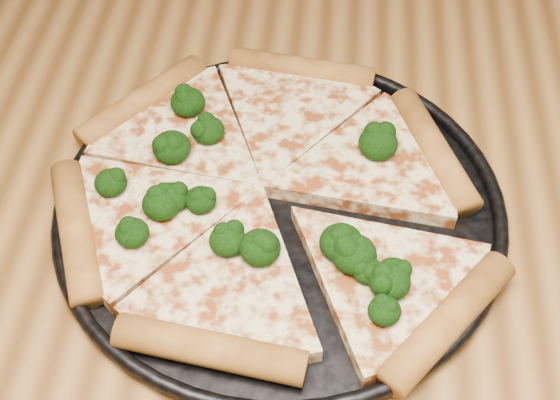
{
  "coord_description": "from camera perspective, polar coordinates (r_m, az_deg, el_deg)",
  "views": [
    {
      "loc": [
        -0.04,
        -0.35,
        1.27
      ],
      "look_at": [
        -0.07,
        0.07,
        0.77
      ],
      "focal_mm": 49.08,
      "sensor_mm": 36.0,
      "label": 1
    }
  ],
  "objects": [
    {
      "name": "broccoli_florets",
      "position": [
        0.63,
        -1.32,
        -0.43
      ],
      "size": [
        0.27,
        0.24,
        0.03
      ],
      "color": "black",
      "rests_on": "pizza"
    },
    {
      "name": "dining_table",
      "position": [
        0.71,
        5.53,
        -10.13
      ],
      "size": [
        1.2,
        0.9,
        0.75
      ],
      "color": "brown",
      "rests_on": "ground"
    },
    {
      "name": "pizza",
      "position": [
        0.66,
        -0.93,
        0.64
      ],
      "size": [
        0.4,
        0.37,
        0.03
      ],
      "rotation": [
        0.0,
        0.0,
        -0.14
      ],
      "color": "beige",
      "rests_on": "pizza_pan"
    },
    {
      "name": "pizza_pan",
      "position": [
        0.66,
        -0.0,
        -0.45
      ],
      "size": [
        0.39,
        0.39,
        0.02
      ],
      "color": "black",
      "rests_on": "dining_table"
    }
  ]
}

